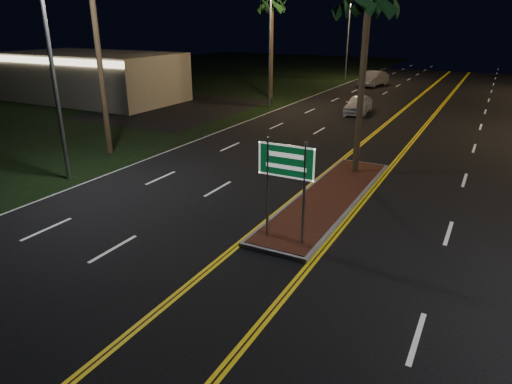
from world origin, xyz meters
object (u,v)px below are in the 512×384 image
Objects in this scene: highway_sign at (286,171)px; palm_left_far at (272,5)px; median_island at (329,198)px; car_far at (373,77)px; palm_median at (368,2)px; streetlight_left_far at (352,29)px; car_near at (358,103)px; commercial_building at (93,77)px; streetlight_left_near at (55,45)px; streetlight_left_mid at (275,33)px.

highway_sign is 0.36× the size of palm_left_far.
car_far reaches higher than median_island.
car_far is (-6.85, 37.63, -1.52)m from highway_sign.
median_island is at bearing -68.42° from car_far.
median_island is 34.13m from car_far.
palm_median is 1.57× the size of car_far.
car_near is (6.62, -19.17, -4.86)m from streetlight_left_far.
commercial_building is 22.49m from streetlight_left_near.
median_island is 29.13m from commercial_building.
highway_sign is 0.39× the size of palm_median.
highway_sign is 23.93m from streetlight_left_mid.
highway_sign is 0.36× the size of streetlight_left_near.
streetlight_left_mid reaches higher than car_far.
car_near is at bearing 105.56° from palm_median.
highway_sign is 0.36× the size of streetlight_left_mid.
palm_median is (10.61, -13.50, 1.62)m from streetlight_left_mid.
palm_median is (10.61, -33.50, 1.62)m from streetlight_left_far.
streetlight_left_mid is at bearing 121.98° from median_island.
commercial_building is at bearing -122.65° from streetlight_left_far.
streetlight_left_mid is (0.00, 20.00, 0.00)m from streetlight_left_near.
car_near is (8.81, -3.17, -6.95)m from palm_left_far.
palm_median reaches higher than highway_sign.
palm_median is (0.00, 7.70, 4.87)m from highway_sign.
car_far is (3.76, 36.43, -4.77)m from streetlight_left_near.
palm_left_far is at bearing 126.18° from palm_median.
streetlight_left_far reaches higher than palm_left_far.
palm_median is (10.61, 6.50, 1.62)m from streetlight_left_near.
streetlight_left_near is 1.02× the size of palm_left_far.
streetlight_left_mid is at bearing -90.00° from streetlight_left_far.
commercial_building is at bearing -171.70° from car_near.
streetlight_left_far is (15.39, 24.01, 3.65)m from commercial_building.
median_island is 1.14× the size of streetlight_left_mid.
palm_left_far is (-2.19, 4.00, 2.09)m from streetlight_left_mid.
streetlight_left_near is at bearing -84.79° from palm_left_far.
streetlight_left_mid is at bearing 128.17° from palm_median.
car_near is (6.62, 20.83, -4.86)m from streetlight_left_near.
streetlight_left_far is at bearing 106.00° from median_island.
highway_sign is (0.00, -4.20, 2.32)m from median_island.
streetlight_left_near is at bearing -85.90° from car_far.
streetlight_left_far is (-10.61, 41.20, 3.25)m from highway_sign.
median_island is at bearing 15.78° from streetlight_left_near.
streetlight_left_near is at bearing -46.10° from commercial_building.
median_island is at bearing -90.00° from palm_median.
streetlight_left_far is 35.18m from palm_median.
highway_sign is 38.28m from car_far.
streetlight_left_near is 20.00m from streetlight_left_mid.
palm_median is at bearing 31.49° from streetlight_left_near.
commercial_building is at bearing 159.95° from palm_median.
streetlight_left_mid reaches higher than commercial_building.
car_near is 15.86m from car_far.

